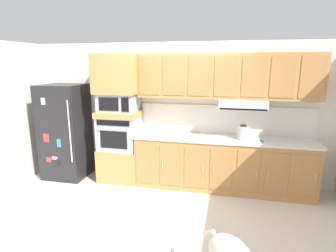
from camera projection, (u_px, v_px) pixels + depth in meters
ground_plane at (164, 203)px, 4.22m from camera, size 9.60×9.60×0.00m
back_kitchen_wall at (177, 112)px, 4.99m from camera, size 6.20×0.12×2.50m
side_panel_left at (1, 117)px, 4.53m from camera, size 0.12×7.10×2.50m
refrigerator at (66, 131)px, 5.11m from camera, size 0.76×0.73×1.76m
oven_base_cabinet at (121, 163)px, 5.08m from camera, size 0.74×0.62×0.60m
built_in_oven at (120, 133)px, 4.94m from camera, size 0.70×0.62×0.60m
appliance_mid_shelf at (119, 114)px, 4.86m from camera, size 0.74×0.62×0.10m
microwave at (119, 102)px, 4.81m from camera, size 0.64×0.54×0.32m
appliance_upper_cabinet at (118, 74)px, 4.70m from camera, size 0.74×0.62×0.68m
lower_cabinet_run at (222, 164)px, 4.65m from camera, size 2.96×0.63×0.88m
countertop_slab at (223, 138)px, 4.55m from camera, size 3.00×0.64×0.04m
backsplash_panel at (224, 119)px, 4.76m from camera, size 3.00×0.02×0.50m
upper_cabinet_with_hood at (227, 78)px, 4.44m from camera, size 2.96×0.48×0.88m
screwdriver at (262, 141)px, 4.31m from camera, size 0.15×0.13×0.03m
electric_kettle at (243, 133)px, 4.40m from camera, size 0.17×0.17×0.24m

